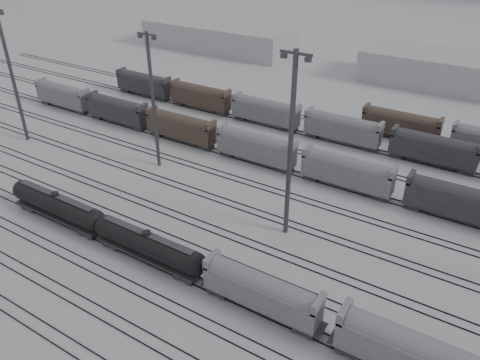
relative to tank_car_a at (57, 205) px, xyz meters
The scene contains 13 objects.
ground 24.42m from the tank_car_a, ahead, with size 900.00×900.00×0.00m, color silver.
tracks 29.44m from the tank_car_a, 34.23° to the left, with size 220.00×71.50×0.16m.
tank_car_a is the anchor object (origin of this frame).
tank_car_b 17.32m from the tank_car_a, ahead, with size 17.92×2.99×4.43m.
hopper_car_a 34.01m from the tank_car_a, ahead, with size 14.06×2.79×5.03m.
hopper_car_b 50.79m from the tank_car_a, ahead, with size 15.33×3.05×5.48m.
light_mast_a 34.09m from the tank_car_a, 151.50° to the left, with size 4.04×0.65×25.27m.
light_mast_b 23.15m from the tank_car_a, 87.09° to the left, with size 3.76×0.60×23.49m.
light_mast_c 34.86m from the tank_car_a, 27.00° to the left, with size 4.14×0.66×25.89m.
bg_string_near 44.74m from the tank_car_a, 43.86° to the left, with size 151.00×3.00×5.60m.
bg_string_mid 63.20m from the tank_car_a, 48.04° to the left, with size 151.00×3.00×5.60m.
warehouse_left 100.58m from the tank_car_a, 110.82° to the left, with size 50.00×18.00×8.00m, color #AFAFB2.
warehouse_mid 100.06m from the tank_car_a, 69.98° to the left, with size 40.00×18.00×8.00m, color #AFAFB2.
Camera 1 is at (28.22, -33.15, 39.61)m, focal length 35.00 mm.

